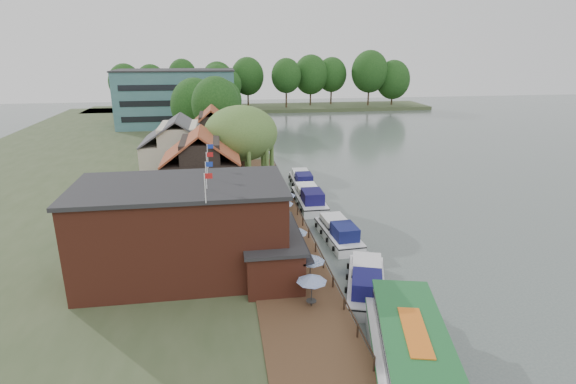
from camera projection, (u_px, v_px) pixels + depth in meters
name	position (u px, v px, depth m)	size (l,w,h in m)	color
ground	(378.00, 264.00, 38.44)	(260.00, 260.00, 0.00)	#4A5653
land_bank	(106.00, 169.00, 66.90)	(50.00, 140.00, 1.00)	#384728
quay_deck	(272.00, 217.00, 46.37)	(6.00, 50.00, 0.10)	#47301E
quay_rail	(297.00, 210.00, 47.10)	(0.20, 49.00, 1.00)	black
pub	(210.00, 228.00, 34.06)	(20.00, 11.00, 7.30)	maroon
hotel_block	(177.00, 98.00, 98.95)	(25.40, 12.40, 12.30)	#38666B
cottage_a	(202.00, 170.00, 47.84)	(8.60, 7.60, 8.50)	black
cottage_b	(180.00, 151.00, 56.82)	(9.60, 8.60, 8.50)	beige
cottage_c	(213.00, 137.00, 65.87)	(7.60, 7.60, 8.50)	black
willow	(241.00, 150.00, 52.90)	(8.60, 8.60, 10.43)	#476B2D
umbrella_0	(312.00, 290.00, 29.93)	(2.06, 2.06, 2.38)	navy
umbrella_1	(310.00, 269.00, 32.75)	(2.14, 2.14, 2.38)	navy
umbrella_2	(290.00, 248.00, 36.28)	(2.11, 2.11, 2.38)	navy
umbrella_3	(295.00, 240.00, 37.73)	(2.20, 2.20, 2.38)	navy
umbrella_4	(276.00, 222.00, 41.55)	(1.99, 1.99, 2.38)	navy
umbrella_5	(281.00, 210.00, 44.65)	(2.46, 2.46, 2.38)	#1B4497
umbrella_6	(284.00, 201.00, 47.22)	(2.37, 2.37, 2.38)	navy
cruiser_0	(367.00, 279.00, 33.67)	(3.09, 9.58, 2.31)	silver
cruiser_1	(339.00, 230.00, 42.91)	(2.98, 9.25, 2.22)	white
cruiser_2	(309.00, 196.00, 52.36)	(3.23, 9.99, 2.43)	white
cruiser_3	(302.00, 178.00, 59.87)	(2.94, 9.11, 2.18)	white
tour_boat	(415.00, 366.00, 23.70)	(4.29, 15.28, 3.34)	silver
swan	(384.00, 376.00, 25.03)	(0.44, 0.44, 0.44)	white
bank_tree_0	(216.00, 115.00, 73.45)	(7.84, 7.84, 12.44)	#143811
bank_tree_1	(195.00, 110.00, 81.72)	(8.77, 8.77, 11.68)	#143811
bank_tree_2	(225.00, 107.00, 90.89)	(7.05, 7.05, 10.64)	#143811
bank_tree_3	(218.00, 93.00, 106.03)	(7.60, 7.60, 13.17)	#143811
bank_tree_4	(204.00, 92.00, 113.28)	(7.64, 7.64, 11.96)	#143811
bank_tree_5	(228.00, 90.00, 123.40)	(7.47, 7.47, 11.29)	#143811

